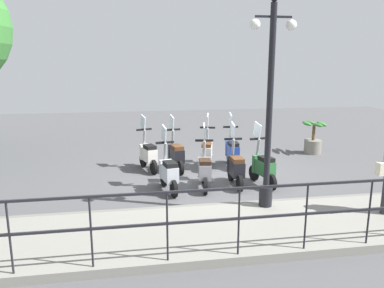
{
  "coord_description": "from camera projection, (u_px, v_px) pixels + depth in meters",
  "views": [
    {
      "loc": [
        -9.19,
        2.08,
        3.0
      ],
      "look_at": [
        0.2,
        0.5,
        0.9
      ],
      "focal_mm": 35.0,
      "sensor_mm": 36.0,
      "label": 1
    }
  ],
  "objects": [
    {
      "name": "scooter_near_3",
      "position": [
        169.0,
        172.0,
        8.73
      ],
      "size": [
        1.22,
        0.48,
        1.54
      ],
      "rotation": [
        0.0,
        0.0,
        0.18
      ],
      "color": "black",
      "rests_on": "ground_plane"
    },
    {
      "name": "scooter_near_0",
      "position": [
        263.0,
        167.0,
        9.17
      ],
      "size": [
        1.22,
        0.48,
        1.54
      ],
      "rotation": [
        0.0,
        0.0,
        0.18
      ],
      "color": "black",
      "rests_on": "ground_plane"
    },
    {
      "name": "scooter_far_2",
      "position": [
        176.0,
        154.0,
        10.4
      ],
      "size": [
        1.22,
        0.48,
        1.54
      ],
      "rotation": [
        0.0,
        0.0,
        0.19
      ],
      "color": "black",
      "rests_on": "ground_plane"
    },
    {
      "name": "scooter_near_1",
      "position": [
        235.0,
        167.0,
        9.13
      ],
      "size": [
        1.23,
        0.44,
        1.54
      ],
      "rotation": [
        0.0,
        0.0,
        -0.01
      ],
      "color": "black",
      "rests_on": "ground_plane"
    },
    {
      "name": "scooter_far_0",
      "position": [
        232.0,
        151.0,
        10.83
      ],
      "size": [
        1.23,
        0.44,
        1.54
      ],
      "rotation": [
        0.0,
        0.0,
        -0.07
      ],
      "color": "black",
      "rests_on": "ground_plane"
    },
    {
      "name": "scooter_far_3",
      "position": [
        148.0,
        154.0,
        10.44
      ],
      "size": [
        1.2,
        0.55,
        1.54
      ],
      "rotation": [
        0.0,
        0.0,
        0.31
      ],
      "color": "black",
      "rests_on": "ground_plane"
    },
    {
      "name": "scooter_far_1",
      "position": [
        207.0,
        151.0,
        10.72
      ],
      "size": [
        1.21,
        0.53,
        1.54
      ],
      "rotation": [
        0.0,
        0.0,
        -0.27
      ],
      "color": "black",
      "rests_on": "ground_plane"
    },
    {
      "name": "promenade_walkway",
      "position": [
        250.0,
        227.0,
        6.78
      ],
      "size": [
        2.2,
        20.0,
        0.15
      ],
      "color": "gray",
      "rests_on": "ground_plane"
    },
    {
      "name": "lamp_post_near",
      "position": [
        269.0,
        119.0,
        7.2
      ],
      "size": [
        0.26,
        0.9,
        4.02
      ],
      "color": "black",
      "rests_on": "promenade_walkway"
    },
    {
      "name": "ground_plane",
      "position": [
        212.0,
        178.0,
        9.83
      ],
      "size": [
        28.0,
        28.0,
        0.0
      ],
      "primitive_type": "plane",
      "color": "#4C4C4F"
    },
    {
      "name": "scooter_near_2",
      "position": [
        205.0,
        169.0,
        8.94
      ],
      "size": [
        1.23,
        0.46,
        1.54
      ],
      "rotation": [
        0.0,
        0.0,
        -0.15
      ],
      "color": "black",
      "rests_on": "ground_plane"
    },
    {
      "name": "potted_palm",
      "position": [
        313.0,
        140.0,
        12.43
      ],
      "size": [
        1.06,
        0.66,
        1.05
      ],
      "color": "slate",
      "rests_on": "ground_plane"
    },
    {
      "name": "fence_railing",
      "position": [
        274.0,
        206.0,
        5.6
      ],
      "size": [
        0.04,
        16.03,
        1.07
      ],
      "color": "black",
      "rests_on": "promenade_walkway"
    }
  ]
}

